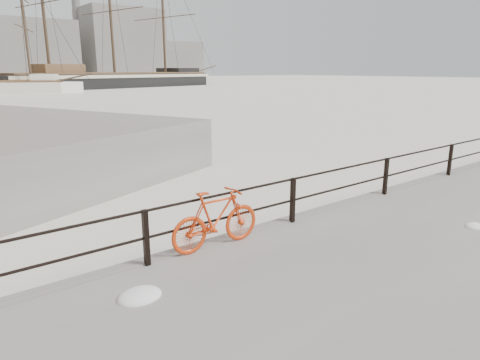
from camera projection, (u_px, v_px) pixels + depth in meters
ground at (378, 205)px, 11.77m from camera, size 400.00×400.00×0.00m
guardrail at (386, 176)px, 11.44m from camera, size 28.00×0.10×1.00m
bicycle at (216, 219)px, 8.00m from camera, size 1.89×0.34×1.13m
barque_black at (116, 88)px, 87.54m from camera, size 63.39×33.49×34.16m
industrial_west at (17, 51)px, 128.11m from camera, size 32.00×18.00×18.00m
industrial_mid at (121, 45)px, 152.07m from camera, size 26.00×20.00×24.00m
industrial_east at (172, 61)px, 170.86m from camera, size 20.00×16.00×14.00m
smokestack at (77, 14)px, 145.60m from camera, size 2.80×2.80×44.00m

